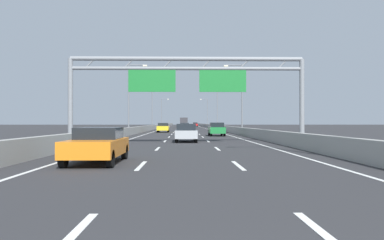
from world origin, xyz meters
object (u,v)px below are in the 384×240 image
sign_gantry (187,78)px  orange_car (98,144)px  streetlamp_left_distant (162,111)px  streetlamp_right_distant (207,111)px  streetlamp_left_far (153,106)px  green_car (217,129)px  red_car (195,124)px  yellow_car (163,127)px  streetlamp_right_far (216,106)px  white_car (185,127)px  streetlamp_right_mid (240,94)px  box_truck (184,122)px  streetlamp_left_mid (130,94)px  silver_car (186,132)px

sign_gantry → orange_car: 13.70m
streetlamp_left_distant → streetlamp_right_distant: (14.93, 0.00, 0.00)m
sign_gantry → streetlamp_left_far: 63.52m
sign_gantry → green_car: size_ratio=3.96×
streetlamp_right_distant → sign_gantry: bearing=-94.2°
streetlamp_left_distant → red_car: streetlamp_left_distant is taller
streetlamp_right_distant → yellow_car: 70.44m
streetlamp_right_far → yellow_car: (-10.91, -30.78, -4.64)m
yellow_car → white_car: bearing=65.8°
sign_gantry → streetlamp_right_mid: 25.54m
white_car → yellow_car: (-3.36, -7.48, 0.02)m
streetlamp_left_far → streetlamp_right_far: (14.93, 0.00, 0.00)m
sign_gantry → red_car: sign_gantry is taller
streetlamp_right_distant → white_car: (-7.54, -61.96, -4.66)m
streetlamp_right_distant → yellow_car: (-10.91, -69.43, -4.64)m
streetlamp_right_far → green_car: streetlamp_right_far is taller
streetlamp_right_distant → green_car: bearing=-92.6°
streetlamp_right_mid → streetlamp_right_far: same height
streetlamp_left_distant → white_car: 62.57m
sign_gantry → streetlamp_right_mid: (7.46, 24.42, 0.56)m
box_truck → white_car: bearing=-89.8°
box_truck → green_car: bearing=-87.1°
orange_car → streetlamp_right_distant: bearing=84.4°
streetlamp_left_mid → streetlamp_left_far: 38.65m
orange_car → box_truck: bearing=88.1°
orange_car → silver_car: 16.62m
streetlamp_left_mid → yellow_car: size_ratio=2.21×
orange_car → box_truck: 104.83m
streetlamp_left_far → silver_car: (7.43, -59.40, -4.64)m
streetlamp_right_mid → streetlamp_right_distant: 77.30m
silver_car → streetlamp_right_mid: bearing=70.1°
red_car → box_truck: (-3.98, -15.33, 0.87)m
orange_car → box_truck: (3.40, 104.77, 0.89)m
streetlamp_left_distant → sign_gantry: bearing=-85.8°
green_car → yellow_car: bearing=114.4°
yellow_car → orange_car: bearing=-90.3°
streetlamp_right_mid → streetlamp_right_far: 38.65m
silver_car → red_car: bearing=87.9°
sign_gantry → streetlamp_left_distant: streetlamp_left_distant is taller
sign_gantry → box_truck: 92.28m
streetlamp_left_far → orange_car: (3.83, -75.62, -4.67)m
streetlamp_right_mid → yellow_car: 14.23m
yellow_car → green_car: bearing=-65.6°
streetlamp_left_mid → green_car: streetlamp_left_mid is taller
sign_gantry → streetlamp_left_distant: 102.00m
green_car → streetlamp_left_distant: bearing=97.4°
streetlamp_left_mid → box_truck: (7.23, 67.80, -3.78)m
red_car → silver_car: (-3.78, -103.87, 0.01)m
box_truck → streetlamp_right_distant: bearing=51.0°
sign_gantry → streetlamp_right_distant: (7.46, 101.72, 0.56)m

